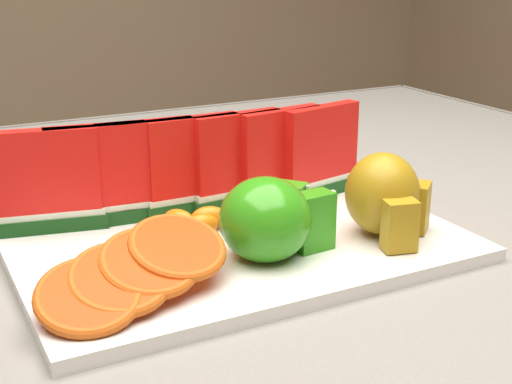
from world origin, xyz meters
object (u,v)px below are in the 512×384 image
(platter, at_px, (231,238))
(apple_cluster, at_px, (271,219))
(pear_cluster, at_px, (385,196))
(side_plate, at_px, (257,146))

(platter, distance_m, apple_cluster, 0.07)
(pear_cluster, bearing_deg, platter, 149.49)
(platter, height_order, side_plate, platter)
(platter, relative_size, pear_cluster, 4.43)
(side_plate, bearing_deg, pear_cluster, -98.94)
(platter, xyz_separation_m, apple_cluster, (0.01, -0.06, 0.04))
(pear_cluster, bearing_deg, apple_cluster, 175.13)
(apple_cluster, relative_size, pear_cluster, 1.32)
(platter, bearing_deg, side_plate, 58.10)
(apple_cluster, xyz_separation_m, pear_cluster, (0.11, -0.01, 0.01))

